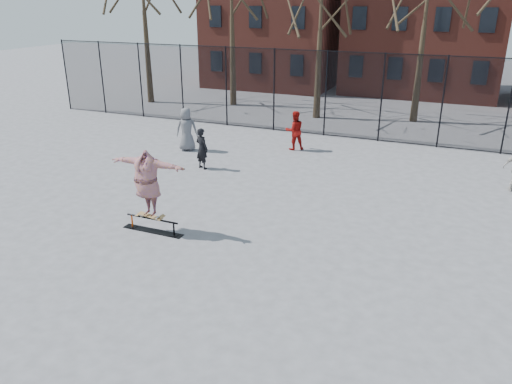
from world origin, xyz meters
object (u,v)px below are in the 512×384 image
at_px(bystander_red, 295,130).
at_px(skater, 147,183).
at_px(bystander_grey, 187,129).
at_px(skateboard, 150,216).
at_px(bystander_black, 202,149).
at_px(skate_rail, 153,226).

bearing_deg(bystander_red, skater, 48.63).
height_order(bystander_grey, bystander_red, bystander_grey).
bearing_deg(skateboard, bystander_black, 103.73).
bearing_deg(bystander_grey, bystander_red, 178.49).
distance_m(skateboard, bystander_grey, 8.12).
bearing_deg(skater, skateboard, -0.58).
bearing_deg(bystander_red, bystander_grey, -10.37).
xyz_separation_m(skateboard, bystander_black, (-1.35, 5.52, 0.34)).
bearing_deg(skater, skate_rail, -0.58).
height_order(skateboard, skater, skater).
xyz_separation_m(skater, bystander_grey, (-3.15, 7.46, -0.53)).
height_order(skate_rail, bystander_grey, bystander_grey).
xyz_separation_m(bystander_grey, bystander_red, (4.26, 1.92, -0.08)).
xyz_separation_m(skate_rail, skateboard, (-0.06, 0.00, 0.30)).
xyz_separation_m(bystander_grey, bystander_black, (1.80, -1.94, -0.13)).
relative_size(skate_rail, bystander_black, 1.18).
bearing_deg(skate_rail, bystander_grey, 113.27).
distance_m(skateboard, skater, 1.00).
xyz_separation_m(skate_rail, skater, (-0.06, 0.00, 1.30)).
bearing_deg(bystander_black, skater, 123.56).
relative_size(skateboard, bystander_red, 0.48).
xyz_separation_m(skater, bystander_black, (-1.35, 5.52, -0.66)).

